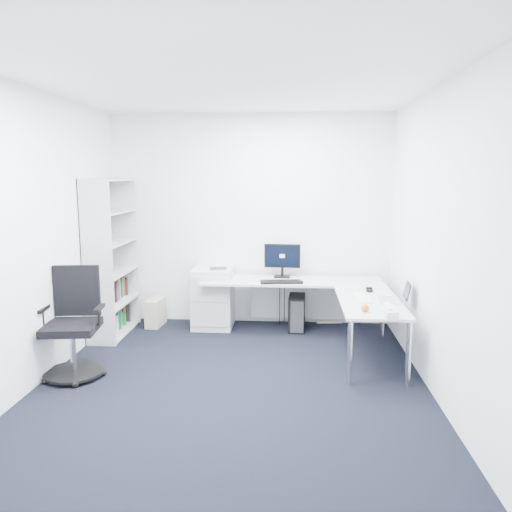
# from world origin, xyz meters

# --- Properties ---
(ground) EXTENTS (4.20, 4.20, 0.00)m
(ground) POSITION_xyz_m (0.00, 0.00, 0.00)
(ground) COLOR black
(ceiling) EXTENTS (4.20, 4.20, 0.00)m
(ceiling) POSITION_xyz_m (0.00, 0.00, 2.70)
(ceiling) COLOR white
(wall_back) EXTENTS (3.60, 0.02, 2.70)m
(wall_back) POSITION_xyz_m (0.00, 2.10, 1.35)
(wall_back) COLOR white
(wall_back) RESTS_ON ground
(wall_front) EXTENTS (3.60, 0.02, 2.70)m
(wall_front) POSITION_xyz_m (0.00, -2.10, 1.35)
(wall_front) COLOR white
(wall_front) RESTS_ON ground
(wall_left) EXTENTS (0.02, 4.20, 2.70)m
(wall_left) POSITION_xyz_m (-1.80, 0.00, 1.35)
(wall_left) COLOR white
(wall_left) RESTS_ON ground
(wall_right) EXTENTS (0.02, 4.20, 2.70)m
(wall_right) POSITION_xyz_m (1.80, 0.00, 1.35)
(wall_right) COLOR white
(wall_right) RESTS_ON ground
(l_desk) EXTENTS (2.22, 1.24, 0.65)m
(l_desk) POSITION_xyz_m (0.55, 1.40, 0.32)
(l_desk) COLOR #BABDBD
(l_desk) RESTS_ON ground
(drawer_pedestal) EXTENTS (0.50, 0.62, 0.76)m
(drawer_pedestal) POSITION_xyz_m (-0.45, 1.86, 0.38)
(drawer_pedestal) COLOR #BABDBD
(drawer_pedestal) RESTS_ON ground
(bookshelf) EXTENTS (0.37, 0.94, 1.89)m
(bookshelf) POSITION_xyz_m (-1.62, 1.45, 0.94)
(bookshelf) COLOR #B3B5B6
(bookshelf) RESTS_ON ground
(task_chair) EXTENTS (0.66, 0.66, 1.05)m
(task_chair) POSITION_xyz_m (-1.54, 0.11, 0.53)
(task_chair) COLOR black
(task_chair) RESTS_ON ground
(black_pc_tower) EXTENTS (0.22, 0.46, 0.43)m
(black_pc_tower) POSITION_xyz_m (0.61, 1.78, 0.22)
(black_pc_tower) COLOR black
(black_pc_tower) RESTS_ON ground
(beige_pc_tower) EXTENTS (0.20, 0.38, 0.35)m
(beige_pc_tower) POSITION_xyz_m (-1.20, 1.81, 0.18)
(beige_pc_tower) COLOR #B8B59C
(beige_pc_tower) RESTS_ON ground
(power_strip) EXTENTS (0.34, 0.09, 0.04)m
(power_strip) POSITION_xyz_m (1.05, 2.08, 0.02)
(power_strip) COLOR silver
(power_strip) RESTS_ON ground
(monitor) EXTENTS (0.47, 0.18, 0.44)m
(monitor) POSITION_xyz_m (0.42, 1.87, 0.87)
(monitor) COLOR black
(monitor) RESTS_ON l_desk
(black_keyboard) EXTENTS (0.50, 0.23, 0.02)m
(black_keyboard) POSITION_xyz_m (0.41, 1.53, 0.66)
(black_keyboard) COLOR black
(black_keyboard) RESTS_ON l_desk
(mouse) EXTENTS (0.08, 0.10, 0.03)m
(mouse) POSITION_xyz_m (0.64, 1.53, 0.66)
(mouse) COLOR black
(mouse) RESTS_ON l_desk
(desk_phone) EXTENTS (0.25, 0.25, 0.14)m
(desk_phone) POSITION_xyz_m (-0.38, 1.77, 0.72)
(desk_phone) COLOR #2D2D30
(desk_phone) RESTS_ON l_desk
(laptop) EXTENTS (0.32, 0.31, 0.21)m
(laptop) POSITION_xyz_m (1.55, 0.76, 0.75)
(laptop) COLOR silver
(laptop) RESTS_ON l_desk
(white_keyboard) EXTENTS (0.17, 0.44, 0.01)m
(white_keyboard) POSITION_xyz_m (1.28, 0.83, 0.65)
(white_keyboard) COLOR silver
(white_keyboard) RESTS_ON l_desk
(headphones) EXTENTS (0.12, 0.18, 0.05)m
(headphones) POSITION_xyz_m (1.41, 1.19, 0.67)
(headphones) COLOR black
(headphones) RESTS_ON l_desk
(orange_fruit) EXTENTS (0.07, 0.07, 0.07)m
(orange_fruit) POSITION_xyz_m (1.24, 0.30, 0.69)
(orange_fruit) COLOR orange
(orange_fruit) RESTS_ON l_desk
(tissue_box) EXTENTS (0.15, 0.23, 0.07)m
(tissue_box) POSITION_xyz_m (1.42, 0.14, 0.68)
(tissue_box) COLOR silver
(tissue_box) RESTS_ON l_desk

